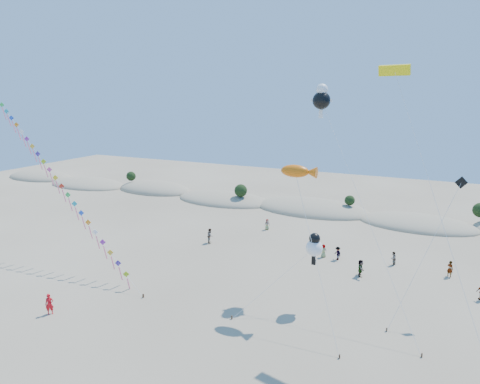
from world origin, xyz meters
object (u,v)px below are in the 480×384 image
at_px(parafoil_kite, 396,76).
at_px(fish_kite, 299,172).
at_px(kite_train, 56,180).
at_px(flyer_foreground, 49,304).

bearing_deg(parafoil_kite, fish_kite, -177.98).
relative_size(kite_train, flyer_foreground, 15.05).
relative_size(fish_kite, parafoil_kite, 0.62).
bearing_deg(kite_train, parafoil_kite, 2.15).
bearing_deg(fish_kite, flyer_foreground, -149.72).
bearing_deg(kite_train, flyer_foreground, -46.76).
xyz_separation_m(kite_train, parafoil_kite, (34.43, 1.29, 10.40)).
relative_size(parafoil_kite, flyer_foreground, 11.17).
height_order(kite_train, parafoil_kite, parafoil_kite).
xyz_separation_m(fish_kite, parafoil_kite, (6.97, 0.25, 7.56)).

